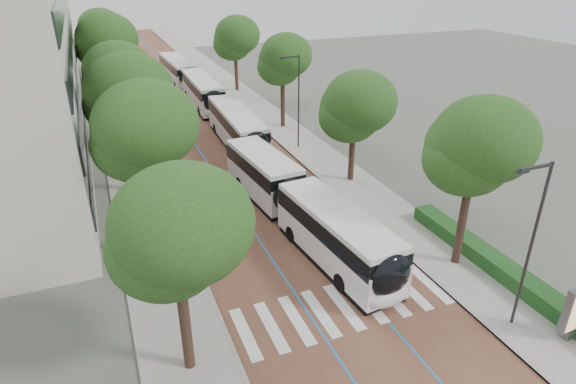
# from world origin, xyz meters

# --- Properties ---
(ground) EXTENTS (160.00, 160.00, 0.00)m
(ground) POSITION_xyz_m (0.00, 0.00, 0.00)
(ground) COLOR #51544C
(ground) RESTS_ON ground
(road) EXTENTS (11.00, 140.00, 0.02)m
(road) POSITION_xyz_m (0.00, 40.00, 0.01)
(road) COLOR brown
(road) RESTS_ON ground
(sidewalk_left) EXTENTS (4.00, 140.00, 0.12)m
(sidewalk_left) POSITION_xyz_m (-7.50, 40.00, 0.06)
(sidewalk_left) COLOR #999691
(sidewalk_left) RESTS_ON ground
(sidewalk_right) EXTENTS (4.00, 140.00, 0.12)m
(sidewalk_right) POSITION_xyz_m (7.50, 40.00, 0.06)
(sidewalk_right) COLOR #999691
(sidewalk_right) RESTS_ON ground
(kerb_left) EXTENTS (0.20, 140.00, 0.14)m
(kerb_left) POSITION_xyz_m (-5.60, 40.00, 0.06)
(kerb_left) COLOR gray
(kerb_left) RESTS_ON ground
(kerb_right) EXTENTS (0.20, 140.00, 0.14)m
(kerb_right) POSITION_xyz_m (5.60, 40.00, 0.06)
(kerb_right) COLOR gray
(kerb_right) RESTS_ON ground
(zebra_crossing) EXTENTS (10.55, 3.60, 0.01)m
(zebra_crossing) POSITION_xyz_m (0.20, 1.00, 0.03)
(zebra_crossing) COLOR silver
(zebra_crossing) RESTS_ON ground
(lane_line_left) EXTENTS (0.12, 126.00, 0.01)m
(lane_line_left) POSITION_xyz_m (-1.60, 40.00, 0.02)
(lane_line_left) COLOR #2368B0
(lane_line_left) RESTS_ON road
(lane_line_right) EXTENTS (0.12, 126.00, 0.01)m
(lane_line_right) POSITION_xyz_m (1.60, 40.00, 0.02)
(lane_line_right) COLOR #2368B0
(lane_line_right) RESTS_ON road
(hedge) EXTENTS (1.20, 14.00, 0.80)m
(hedge) POSITION_xyz_m (9.10, 0.00, 0.52)
(hedge) COLOR #164117
(hedge) RESTS_ON sidewalk_right
(streetlight_near) EXTENTS (1.82, 0.20, 8.00)m
(streetlight_near) POSITION_xyz_m (6.62, -3.00, 4.82)
(streetlight_near) COLOR #2A2B2D
(streetlight_near) RESTS_ON sidewalk_right
(streetlight_far) EXTENTS (1.82, 0.20, 8.00)m
(streetlight_far) POSITION_xyz_m (6.62, 22.00, 4.82)
(streetlight_far) COLOR #2A2B2D
(streetlight_far) RESTS_ON sidewalk_right
(lamp_post_left) EXTENTS (0.14, 0.14, 8.00)m
(lamp_post_left) POSITION_xyz_m (-6.10, 8.00, 4.12)
(lamp_post_left) COLOR #2A2B2D
(lamp_post_left) RESTS_ON sidewalk_left
(trees_left) EXTENTS (6.33, 60.46, 9.87)m
(trees_left) POSITION_xyz_m (-7.50, 27.61, 6.74)
(trees_left) COLOR black
(trees_left) RESTS_ON ground
(trees_right) EXTENTS (5.55, 47.33, 8.86)m
(trees_right) POSITION_xyz_m (7.70, 23.08, 6.20)
(trees_right) COLOR black
(trees_right) RESTS_ON ground
(lead_bus) EXTENTS (4.18, 18.55, 3.20)m
(lead_bus) POSITION_xyz_m (1.23, 8.38, 1.63)
(lead_bus) COLOR black
(lead_bus) RESTS_ON ground
(bus_queued_0) EXTENTS (2.87, 12.46, 3.20)m
(bus_queued_0) POSITION_xyz_m (1.94, 24.23, 1.62)
(bus_queued_0) COLOR silver
(bus_queued_0) RESTS_ON ground
(bus_queued_1) EXTENTS (2.72, 12.44, 3.20)m
(bus_queued_1) POSITION_xyz_m (2.03, 38.15, 1.62)
(bus_queued_1) COLOR silver
(bus_queued_1) RESTS_ON ground
(bus_queued_2) EXTENTS (2.99, 12.48, 3.20)m
(bus_queued_2) POSITION_xyz_m (1.58, 50.81, 1.62)
(bus_queued_2) COLOR silver
(bus_queued_2) RESTS_ON ground
(ad_panel) EXTENTS (1.27, 0.50, 2.61)m
(ad_panel) POSITION_xyz_m (8.36, -4.65, 1.49)
(ad_panel) COLOR #59595B
(ad_panel) RESTS_ON sidewalk_right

